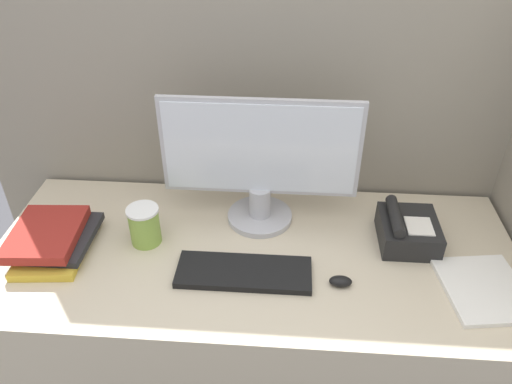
{
  "coord_description": "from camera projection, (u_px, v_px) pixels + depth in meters",
  "views": [
    {
      "loc": [
        0.09,
        -0.81,
        1.78
      ],
      "look_at": [
        0.0,
        0.39,
        0.94
      ],
      "focal_mm": 35.0,
      "sensor_mm": 36.0,
      "label": 1
    }
  ],
  "objects": [
    {
      "name": "paper_pile",
      "position": [
        484.0,
        289.0,
        1.42
      ],
      "size": [
        0.26,
        0.29,
        0.01
      ],
      "color": "white",
      "rests_on": "desk"
    },
    {
      "name": "desk_telephone",
      "position": [
        407.0,
        230.0,
        1.58
      ],
      "size": [
        0.18,
        0.2,
        0.12
      ],
      "color": "black",
      "rests_on": "desk"
    },
    {
      "name": "coffee_cup",
      "position": [
        145.0,
        225.0,
        1.57
      ],
      "size": [
        0.1,
        0.1,
        0.13
      ],
      "color": "#8CB247",
      "rests_on": "desk"
    },
    {
      "name": "mouse",
      "position": [
        341.0,
        281.0,
        1.43
      ],
      "size": [
        0.07,
        0.04,
        0.03
      ],
      "color": "black",
      "rests_on": "desk"
    },
    {
      "name": "monitor",
      "position": [
        260.0,
        164.0,
        1.58
      ],
      "size": [
        0.63,
        0.22,
        0.44
      ],
      "color": "#B7B7BC",
      "rests_on": "desk"
    },
    {
      "name": "keyboard",
      "position": [
        244.0,
        272.0,
        1.47
      ],
      "size": [
        0.4,
        0.14,
        0.02
      ],
      "color": "black",
      "rests_on": "desk"
    },
    {
      "name": "desk",
      "position": [
        254.0,
        330.0,
        1.77
      ],
      "size": [
        1.64,
        0.71,
        0.74
      ],
      "color": "beige",
      "rests_on": "ground_plane"
    },
    {
      "name": "cubicle_panel_rear",
      "position": [
        262.0,
        151.0,
        1.81
      ],
      "size": [
        2.04,
        0.04,
        1.75
      ],
      "color": "gray",
      "rests_on": "ground_plane"
    },
    {
      "name": "book_stack",
      "position": [
        52.0,
        239.0,
        1.55
      ],
      "size": [
        0.24,
        0.31,
        0.08
      ],
      "color": "gold",
      "rests_on": "desk"
    }
  ]
}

